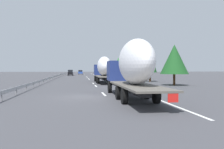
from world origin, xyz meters
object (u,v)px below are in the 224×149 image
object	(u,v)px
road_sign	(106,69)
truck_lead	(103,68)
car_blue_sedan	(80,72)
car_black_suv	(70,73)
truck_trailing	(132,67)

from	to	relation	value
road_sign	truck_lead	bearing A→B (deg)	172.72
car_blue_sedan	road_sign	world-z (taller)	road_sign
car_blue_sedan	car_black_suv	world-z (taller)	car_black_suv
car_blue_sedan	road_sign	xyz separation A→B (m)	(-38.06, -6.51, 1.48)
car_blue_sedan	road_sign	bearing A→B (deg)	-170.29
car_black_suv	car_blue_sedan	bearing A→B (deg)	-10.82
truck_lead	car_blue_sedan	world-z (taller)	truck_lead
truck_lead	truck_trailing	world-z (taller)	truck_trailing
truck_lead	car_black_suv	world-z (taller)	truck_lead
truck_trailing	road_sign	world-z (taller)	truck_trailing
truck_lead	car_blue_sedan	xyz separation A→B (m)	(62.32, 3.41, -1.51)
truck_trailing	car_black_suv	world-z (taller)	truck_trailing
truck_trailing	car_blue_sedan	xyz separation A→B (m)	(83.75, 3.41, -1.60)
car_blue_sedan	car_black_suv	bearing A→B (deg)	169.18
truck_trailing	road_sign	size ratio (longest dim) A/B	4.04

